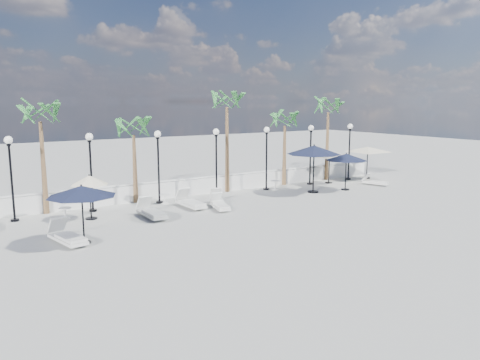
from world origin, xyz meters
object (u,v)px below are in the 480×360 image
lounger_3 (217,201)px  parasol_navy_right (346,157)px  lounger_4 (191,202)px  lounger_1 (151,212)px  lounger_5 (220,205)px  parasol_navy_mid (314,150)px  parasol_cream_small (89,181)px  lounger_6 (375,182)px  lounger_2 (67,237)px  parasol_navy_left (81,191)px  parasol_cream_sq_a (330,152)px  parasol_cream_sq_b (368,147)px

lounger_3 → parasol_navy_right: bearing=21.1°
lounger_4 → parasol_navy_right: (10.14, -0.79, 1.73)m
lounger_1 → lounger_4: 2.63m
lounger_5 → parasol_navy_mid: bearing=20.5°
parasol_navy_right → parasol_cream_small: parasol_navy_right is taller
lounger_6 → parasol_navy_right: bearing=164.3°
lounger_1 → lounger_2: size_ratio=0.98×
parasol_navy_left → parasol_navy_right: bearing=8.6°
lounger_1 → parasol_navy_mid: parasol_navy_mid is taller
lounger_5 → parasol_cream_small: parasol_cream_small is taller
parasol_navy_left → parasol_navy_right: size_ratio=1.02×
lounger_3 → parasol_cream_sq_a: (9.57, 1.83, 1.84)m
lounger_1 → parasol_navy_right: (12.62, 0.10, 1.73)m
lounger_3 → parasol_cream_small: size_ratio=0.96×
parasol_navy_left → parasol_cream_sq_b: size_ratio=0.54×
lounger_1 → parasol_cream_sq_a: bearing=9.2°
lounger_3 → lounger_6: 11.55m
lounger_4 → parasol_cream_sq_a: (10.98, 1.54, 1.80)m
lounger_1 → parasol_navy_right: size_ratio=0.86×
lounger_4 → parasol_cream_sq_a: 11.23m
lounger_2 → lounger_3: lounger_2 is taller
lounger_5 → parasol_cream_small: 6.34m
lounger_4 → parasol_navy_left: bearing=-154.3°
lounger_2 → parasol_navy_mid: parasol_navy_mid is taller
lounger_3 → parasol_cream_small: (-6.31, 0.65, 1.54)m
lounger_3 → lounger_5: (-0.35, -0.87, -0.01)m
lounger_6 → parasol_cream_small: (-17.85, 1.03, 1.57)m
lounger_4 → lounger_5: size_ratio=1.16×
lounger_4 → parasol_navy_left: size_ratio=0.85×
lounger_4 → parasol_navy_left: (-6.16, -3.25, 1.73)m
lounger_6 → parasol_navy_right: (-2.81, -0.12, 1.79)m
lounger_2 → lounger_1: bearing=14.0°
lounger_3 → parasol_navy_mid: (6.54, -0.04, 2.27)m
lounger_6 → lounger_3: bearing=159.9°
lounger_1 → lounger_6: (15.43, 0.23, -0.06)m
lounger_4 → lounger_5: (1.06, -1.15, -0.05)m
parasol_cream_sq_a → lounger_1: bearing=-169.8°
lounger_1 → lounger_5: 3.55m
lounger_2 → lounger_6: 19.78m
lounger_3 → parasol_cream_sq_a: bearing=35.2°
lounger_2 → lounger_5: 7.96m
lounger_4 → parasol_navy_mid: bearing=-4.5°
lounger_6 → parasol_navy_mid: bearing=157.9°
lounger_1 → lounger_2: lounger_1 is taller
lounger_2 → lounger_6: bearing=-5.1°
lounger_4 → lounger_5: lounger_4 is taller
parasol_cream_small → lounger_6: bearing=-3.3°
lounger_5 → parasol_cream_small: bearing=179.4°
lounger_1 → parasol_navy_left: 4.70m
parasol_navy_left → lounger_4: bearing=27.8°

